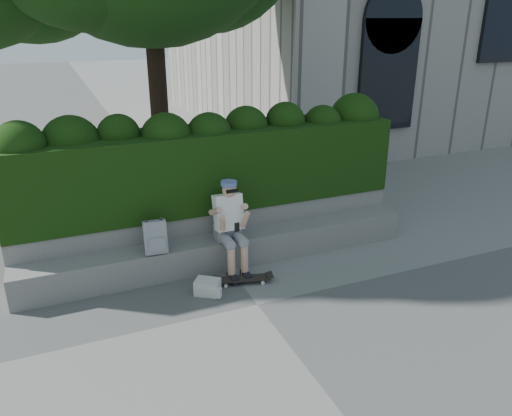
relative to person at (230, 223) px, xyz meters
name	(u,v)px	position (x,y,z in m)	size (l,w,h in m)	color
ground	(257,305)	(-0.02, -1.07, -0.75)	(80.00, 80.00, 0.00)	slate
bench_ledge	(225,251)	(-0.02, 0.18, -0.53)	(6.00, 0.45, 0.45)	gray
planter_wall	(215,230)	(-0.02, 0.66, -0.38)	(6.00, 0.50, 0.75)	gray
hedge	(209,167)	(-0.02, 0.88, 0.60)	(6.00, 1.00, 1.20)	black
person	(230,223)	(0.00, 0.00, 0.00)	(0.40, 0.76, 1.38)	gray
skateboard	(244,279)	(0.02, -0.46, -0.69)	(0.77, 0.36, 0.08)	black
backpack_plaid	(155,237)	(-1.08, 0.08, -0.07)	(0.31, 0.17, 0.46)	#A5A4A9
backpack_ground	(208,287)	(-0.54, -0.55, -0.65)	(0.33, 0.23, 0.21)	beige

